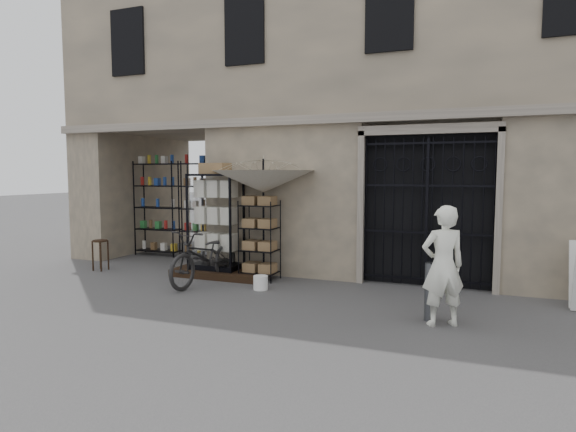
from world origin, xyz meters
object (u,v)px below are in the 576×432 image
at_px(white_bucket, 261,283).
at_px(shopkeeper, 441,325).
at_px(wire_rack, 260,241).
at_px(market_umbrella, 263,175).
at_px(steel_bollard, 430,292).
at_px(bicycle, 206,283).
at_px(wooden_stool, 100,254).
at_px(display_cabinet, 216,227).

height_order(white_bucket, shopkeeper, white_bucket).
height_order(wire_rack, white_bucket, wire_rack).
relative_size(market_umbrella, shopkeeper, 1.71).
xyz_separation_m(steel_bollard, shopkeeper, (0.18, -0.17, -0.43)).
bearing_deg(wire_rack, white_bucket, -49.73).
bearing_deg(bicycle, shopkeeper, -7.04).
height_order(white_bucket, steel_bollard, steel_bollard).
xyz_separation_m(wire_rack, shopkeeper, (3.68, -1.77, -0.80)).
xyz_separation_m(market_umbrella, wooden_stool, (-3.78, -0.55, -1.78)).
relative_size(market_umbrella, wooden_stool, 4.33).
xyz_separation_m(market_umbrella, shopkeeper, (3.65, -1.90, -2.14)).
relative_size(wire_rack, steel_bollard, 1.88).
bearing_deg(display_cabinet, white_bucket, -23.98).
bearing_deg(steel_bollard, display_cabinet, 160.51).
xyz_separation_m(wire_rack, white_bucket, (0.37, -0.77, -0.67)).
xyz_separation_m(bicycle, shopkeeper, (4.54, -1.06, 0.00)).
relative_size(white_bucket, bicycle, 0.13).
xyz_separation_m(display_cabinet, bicycle, (0.17, -0.71, -1.06)).
height_order(display_cabinet, bicycle, display_cabinet).
height_order(wire_rack, shopkeeper, wire_rack).
relative_size(bicycle, shopkeeper, 1.20).
relative_size(display_cabinet, bicycle, 1.05).
bearing_deg(steel_bollard, wooden_stool, 170.82).
height_order(display_cabinet, white_bucket, display_cabinet).
bearing_deg(white_bucket, shopkeeper, -16.75).
distance_m(market_umbrella, bicycle, 2.46).
distance_m(wire_rack, market_umbrella, 1.35).
height_order(market_umbrella, bicycle, market_umbrella).
bearing_deg(shopkeeper, white_bucket, -44.88).
height_order(display_cabinet, wooden_stool, display_cabinet).
distance_m(display_cabinet, steel_bollard, 4.84).
bearing_deg(market_umbrella, wooden_stool, -171.68).
bearing_deg(wooden_stool, shopkeeper, -10.24).
height_order(market_umbrella, wooden_stool, market_umbrella).
bearing_deg(display_cabinet, bicycle, -71.34).
bearing_deg(wooden_stool, white_bucket, -4.79).
bearing_deg(white_bucket, bicycle, 176.97).
height_order(steel_bollard, shopkeeper, steel_bollard).
height_order(wire_rack, bicycle, wire_rack).
distance_m(display_cabinet, wooden_stool, 2.84).
distance_m(display_cabinet, white_bucket, 1.84).
distance_m(white_bucket, shopkeeper, 3.46).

